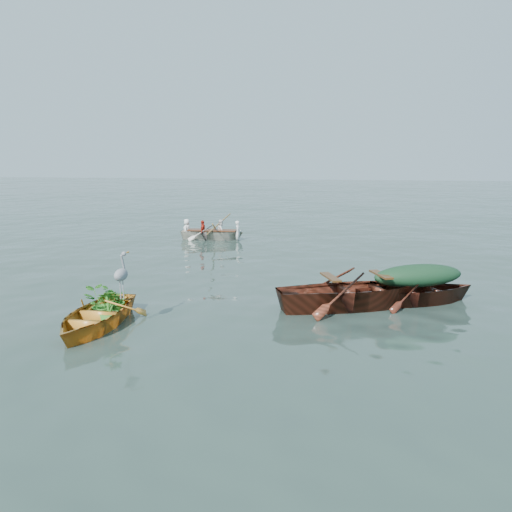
# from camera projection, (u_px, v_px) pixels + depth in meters

# --- Properties ---
(ground) EXTENTS (140.00, 140.00, 0.00)m
(ground) POSITION_uv_depth(u_px,v_px,m) (219.00, 297.00, 11.94)
(ground) COLOR #2D3F38
(ground) RESTS_ON ground
(yellow_dinghy) EXTENTS (1.65, 3.40, 0.90)m
(yellow_dinghy) POSITION_uv_depth(u_px,v_px,m) (96.00, 328.00, 9.76)
(yellow_dinghy) COLOR orange
(yellow_dinghy) RESTS_ON ground
(green_tarp_boat) EXTENTS (4.06, 2.77, 0.88)m
(green_tarp_boat) POSITION_uv_depth(u_px,v_px,m) (416.00, 303.00, 11.39)
(green_tarp_boat) COLOR #4A1B11
(green_tarp_boat) RESTS_ON ground
(open_wooden_boat) EXTENTS (5.07, 3.37, 1.17)m
(open_wooden_boat) POSITION_uv_depth(u_px,v_px,m) (355.00, 308.00, 11.06)
(open_wooden_boat) COLOR maroon
(open_wooden_boat) RESTS_ON ground
(rowed_boat) EXTENTS (3.69, 1.35, 0.82)m
(rowed_boat) POSITION_uv_depth(u_px,v_px,m) (212.00, 240.00, 20.42)
(rowed_boat) COLOR silver
(rowed_boat) RESTS_ON ground
(green_tarp_cover) EXTENTS (2.24, 1.52, 0.52)m
(green_tarp_cover) POSITION_uv_depth(u_px,v_px,m) (418.00, 273.00, 11.26)
(green_tarp_cover) COLOR #14321D
(green_tarp_cover) RESTS_ON green_tarp_boat
(thwart_benches) EXTENTS (2.60, 1.83, 0.04)m
(thwart_benches) POSITION_uv_depth(u_px,v_px,m) (356.00, 281.00, 10.94)
(thwart_benches) COLOR #44260F
(thwart_benches) RESTS_ON open_wooden_boat
(heron) EXTENTS (0.31, 0.42, 0.92)m
(heron) POSITION_uv_depth(u_px,v_px,m) (121.00, 283.00, 9.55)
(heron) COLOR gray
(heron) RESTS_ON yellow_dinghy
(dinghy_weeds) EXTENTS (0.76, 0.94, 0.60)m
(dinghy_weeds) POSITION_uv_depth(u_px,v_px,m) (107.00, 283.00, 10.14)
(dinghy_weeds) COLOR #25631A
(dinghy_weeds) RESTS_ON yellow_dinghy
(rowers) EXTENTS (2.60, 1.16, 0.76)m
(rowers) POSITION_uv_depth(u_px,v_px,m) (212.00, 220.00, 20.26)
(rowers) COLOR white
(rowers) RESTS_ON rowed_boat
(oars) EXTENTS (0.79, 2.64, 0.06)m
(oars) POSITION_uv_depth(u_px,v_px,m) (212.00, 229.00, 20.33)
(oars) COLOR olive
(oars) RESTS_ON rowed_boat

